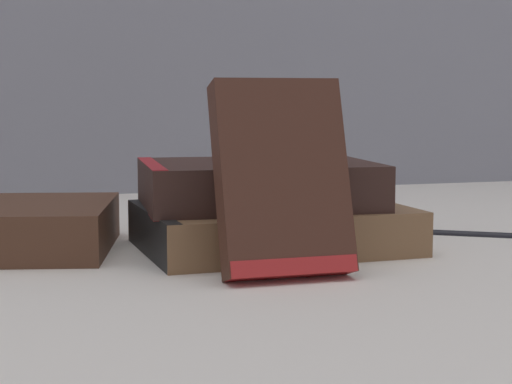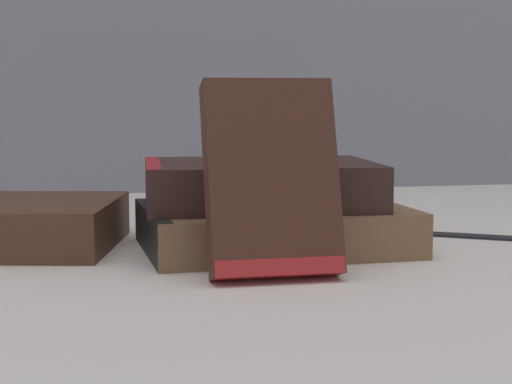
{
  "view_description": "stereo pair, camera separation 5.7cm",
  "coord_description": "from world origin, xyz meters",
  "px_view_note": "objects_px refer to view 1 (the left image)",
  "views": [
    {
      "loc": [
        -0.16,
        -0.67,
        0.13
      ],
      "look_at": [
        0.05,
        0.01,
        0.05
      ],
      "focal_mm": 60.0,
      "sensor_mm": 36.0,
      "label": 1
    },
    {
      "loc": [
        -0.1,
        -0.68,
        0.13
      ],
      "look_at": [
        0.05,
        0.01,
        0.05
      ],
      "focal_mm": 60.0,
      "sensor_mm": 36.0,
      "label": 2
    }
  ],
  "objects_px": {
    "book_flat_top": "(252,184)",
    "book_leaning_front": "(282,185)",
    "book_flat_bottom": "(266,228)",
    "fountain_pen": "(459,231)",
    "pocket_watch": "(305,158)",
    "reading_glasses": "(197,226)"
  },
  "relations": [
    {
      "from": "pocket_watch",
      "to": "fountain_pen",
      "type": "distance_m",
      "value": 0.18
    },
    {
      "from": "book_flat_bottom",
      "to": "pocket_watch",
      "type": "height_order",
      "value": "pocket_watch"
    },
    {
      "from": "book_flat_bottom",
      "to": "fountain_pen",
      "type": "relative_size",
      "value": 1.92
    },
    {
      "from": "book_leaning_front",
      "to": "book_flat_bottom",
      "type": "bearing_deg",
      "value": 78.77
    },
    {
      "from": "book_leaning_front",
      "to": "pocket_watch",
      "type": "relative_size",
      "value": 2.94
    },
    {
      "from": "book_leaning_front",
      "to": "pocket_watch",
      "type": "height_order",
      "value": "book_leaning_front"
    },
    {
      "from": "reading_glasses",
      "to": "fountain_pen",
      "type": "distance_m",
      "value": 0.26
    },
    {
      "from": "fountain_pen",
      "to": "book_flat_top",
      "type": "bearing_deg",
      "value": -144.73
    },
    {
      "from": "book_flat_bottom",
      "to": "reading_glasses",
      "type": "height_order",
      "value": "book_flat_bottom"
    },
    {
      "from": "book_leaning_front",
      "to": "reading_glasses",
      "type": "bearing_deg",
      "value": 92.2
    },
    {
      "from": "book_flat_top",
      "to": "fountain_pen",
      "type": "bearing_deg",
      "value": 6.87
    },
    {
      "from": "reading_glasses",
      "to": "fountain_pen",
      "type": "xyz_separation_m",
      "value": [
        0.23,
        -0.12,
        0.0
      ]
    },
    {
      "from": "pocket_watch",
      "to": "fountain_pen",
      "type": "xyz_separation_m",
      "value": [
        0.16,
        0.02,
        -0.07
      ]
    },
    {
      "from": "book_flat_bottom",
      "to": "book_flat_top",
      "type": "distance_m",
      "value": 0.04
    },
    {
      "from": "book_flat_top",
      "to": "book_leaning_front",
      "type": "distance_m",
      "value": 0.12
    },
    {
      "from": "book_leaning_front",
      "to": "reading_glasses",
      "type": "xyz_separation_m",
      "value": [
        -0.01,
        0.24,
        -0.07
      ]
    },
    {
      "from": "pocket_watch",
      "to": "reading_glasses",
      "type": "relative_size",
      "value": 0.47
    },
    {
      "from": "fountain_pen",
      "to": "book_flat_bottom",
      "type": "bearing_deg",
      "value": -142.86
    },
    {
      "from": "book_flat_top",
      "to": "book_leaning_front",
      "type": "height_order",
      "value": "book_leaning_front"
    },
    {
      "from": "book_flat_bottom",
      "to": "reading_glasses",
      "type": "relative_size",
      "value": 2.16
    },
    {
      "from": "book_flat_bottom",
      "to": "book_flat_top",
      "type": "xyz_separation_m",
      "value": [
        -0.01,
        0.01,
        0.04
      ]
    },
    {
      "from": "book_flat_bottom",
      "to": "book_leaning_front",
      "type": "xyz_separation_m",
      "value": [
        -0.02,
        -0.11,
        0.05
      ]
    }
  ]
}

